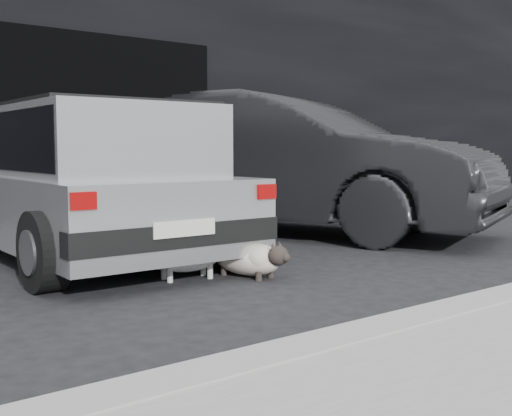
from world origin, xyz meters
TOP-DOWN VIEW (x-y plane):
  - ground at (0.00, 0.00)m, footprint 80.00×80.00m
  - building_facade at (1.00, 6.00)m, footprint 34.00×4.00m
  - garage_opening at (1.00, 3.99)m, footprint 4.00×0.10m
  - silver_hatchback at (-0.43, 0.85)m, footprint 1.89×3.71m
  - second_car at (2.14, 1.08)m, footprint 3.42×5.17m
  - cat_siamese at (0.17, -0.84)m, footprint 0.42×0.85m
  - cat_white at (-0.21, -0.59)m, footprint 0.80×0.37m

SIDE VIEW (x-z plane):
  - ground at x=0.00m, z-range 0.00..0.00m
  - cat_siamese at x=0.17m, z-range -0.01..0.29m
  - cat_white at x=-0.21m, z-range -0.01..0.37m
  - silver_hatchback at x=-0.43m, z-range 0.06..1.42m
  - second_car at x=2.14m, z-range 0.00..1.61m
  - garage_opening at x=1.00m, z-range 0.00..2.60m
  - building_facade at x=1.00m, z-range 0.00..5.00m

